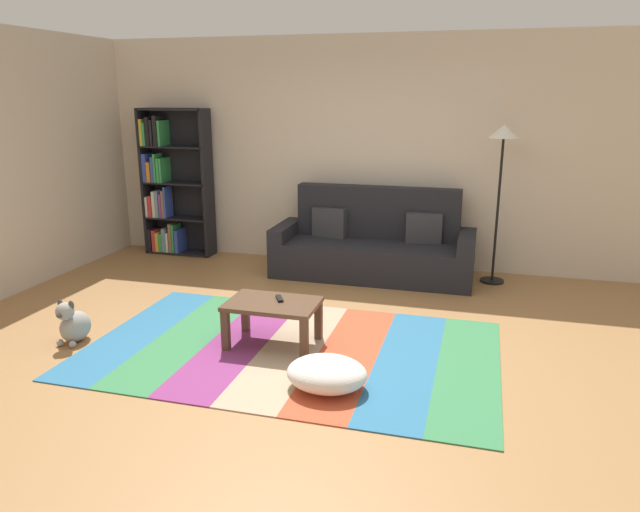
{
  "coord_description": "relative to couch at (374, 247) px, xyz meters",
  "views": [
    {
      "loc": [
        1.31,
        -4.47,
        2.05
      ],
      "look_at": [
        -0.03,
        0.39,
        0.65
      ],
      "focal_mm": 33.17,
      "sensor_mm": 36.0,
      "label": 1
    }
  ],
  "objects": [
    {
      "name": "couch",
      "position": [
        0.0,
        0.0,
        0.0
      ],
      "size": [
        2.26,
        0.8,
        1.0
      ],
      "color": "black",
      "rests_on": "ground_plane"
    },
    {
      "name": "coffee_table",
      "position": [
        -0.44,
        -2.17,
        -0.02
      ],
      "size": [
        0.75,
        0.5,
        0.37
      ],
      "color": "#513826",
      "rests_on": "rug"
    },
    {
      "name": "back_wall",
      "position": [
        -0.15,
        0.53,
        1.01
      ],
      "size": [
        6.8,
        0.1,
        2.7
      ],
      "primitive_type": "cube",
      "color": "beige",
      "rests_on": "ground_plane"
    },
    {
      "name": "ground_plane",
      "position": [
        -0.15,
        -2.02,
        -0.34
      ],
      "size": [
        14.0,
        14.0,
        0.0
      ],
      "primitive_type": "plane",
      "color": "#9E7042"
    },
    {
      "name": "left_wall",
      "position": [
        -3.55,
        -1.27,
        1.01
      ],
      "size": [
        0.1,
        5.5,
        2.7
      ],
      "primitive_type": "cube",
      "color": "beige",
      "rests_on": "ground_plane"
    },
    {
      "name": "standing_lamp",
      "position": [
        1.34,
        0.1,
        1.11
      ],
      "size": [
        0.32,
        0.32,
        1.73
      ],
      "color": "black",
      "rests_on": "ground_plane"
    },
    {
      "name": "bookshelf",
      "position": [
        -2.73,
        0.29,
        0.54
      ],
      "size": [
        0.9,
        0.28,
        1.86
      ],
      "color": "black",
      "rests_on": "ground_plane"
    },
    {
      "name": "rug",
      "position": [
        -0.27,
        -2.23,
        -0.33
      ],
      "size": [
        3.32,
        2.07,
        0.01
      ],
      "color": "teal",
      "rests_on": "ground_plane"
    },
    {
      "name": "tv_remote",
      "position": [
        -0.41,
        -2.11,
        0.06
      ],
      "size": [
        0.11,
        0.15,
        0.02
      ],
      "primitive_type": "cube",
      "rotation": [
        0.0,
        0.0,
        0.5
      ],
      "color": "black",
      "rests_on": "coffee_table"
    },
    {
      "name": "pouf",
      "position": [
        0.19,
        -2.81,
        -0.21
      ],
      "size": [
        0.58,
        0.48,
        0.23
      ],
      "primitive_type": "ellipsoid",
      "color": "white",
      "rests_on": "rug"
    },
    {
      "name": "dog",
      "position": [
        -2.09,
        -2.56,
        -0.18
      ],
      "size": [
        0.22,
        0.35,
        0.4
      ],
      "color": "#9E998E",
      "rests_on": "ground_plane"
    }
  ]
}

